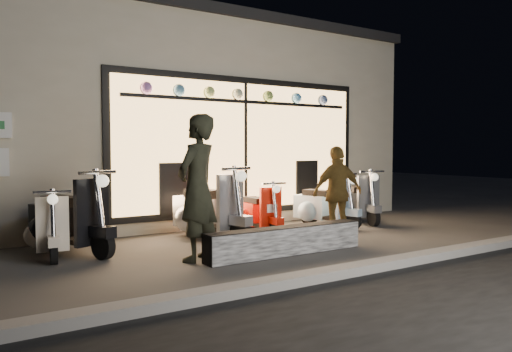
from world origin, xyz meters
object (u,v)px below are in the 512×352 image
at_px(graffiti_barrier, 286,241).
at_px(woman, 338,192).
at_px(scooter_red, 257,213).
at_px(man, 197,188).
at_px(scooter_silver, 205,211).

bearing_deg(graffiti_barrier, woman, 21.44).
relative_size(scooter_red, man, 0.64).
xyz_separation_m(scooter_silver, woman, (1.87, -1.19, 0.31)).
distance_m(scooter_silver, scooter_red, 1.04).
bearing_deg(man, woman, 152.92).
height_order(graffiti_barrier, woman, woman).
bearing_deg(scooter_red, woman, -51.30).
distance_m(graffiti_barrier, woman, 1.72).
bearing_deg(scooter_silver, woman, -46.32).
bearing_deg(scooter_red, scooter_silver, -176.69).
bearing_deg(scooter_red, graffiti_barrier, -107.11).
distance_m(scooter_silver, woman, 2.24).
relative_size(graffiti_barrier, scooter_silver, 1.53).
xyz_separation_m(scooter_red, woman, (0.84, -1.19, 0.41)).
xyz_separation_m(graffiti_barrier, man, (-1.21, 0.35, 0.78)).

